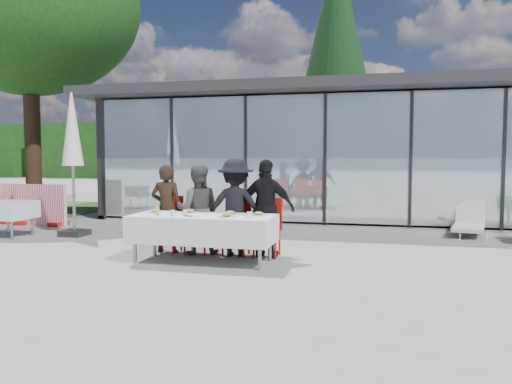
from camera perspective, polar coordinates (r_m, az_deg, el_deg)
ground at (r=8.34m, az=-2.23°, el=-7.48°), size 90.00×90.00×0.00m
pavilion at (r=16.03m, az=12.93°, el=5.64°), size 14.80×8.80×3.44m
treeline at (r=36.11m, az=7.03°, el=4.83°), size 62.50×2.00×4.40m
dining_table at (r=7.91m, az=-6.08°, el=-4.16°), size 2.26×0.96×0.75m
diner_a at (r=8.80m, az=-10.18°, el=-1.87°), size 0.60×0.60×1.54m
diner_chair_a at (r=8.93m, az=-9.86°, el=-3.27°), size 0.44×0.44×0.97m
diner_b at (r=8.59m, az=-6.69°, el=-1.99°), size 0.91×0.91×1.53m
diner_chair_b at (r=8.72m, az=-6.42°, el=-3.41°), size 0.44×0.44×0.97m
diner_c at (r=8.37m, az=-2.36°, el=-1.77°), size 1.17×1.17×1.63m
diner_chair_c at (r=8.51m, az=-2.14°, el=-3.57°), size 0.44×0.44×0.97m
diner_d at (r=8.24m, az=1.21°, el=-1.89°), size 1.06×1.06×1.63m
diner_chair_d at (r=8.38m, az=1.38°, el=-3.68°), size 0.44×0.44×0.97m
plate_a at (r=8.32m, az=-11.40°, el=-2.18°), size 0.27×0.27×0.07m
plate_b at (r=8.16m, az=-7.63°, el=-2.25°), size 0.27×0.27×0.07m
plate_c at (r=7.86m, az=-2.99°, el=-2.46°), size 0.27×0.27×0.07m
plate_d at (r=7.73m, az=0.29°, el=-2.56°), size 0.27×0.27×0.07m
plate_extra at (r=7.56m, az=-3.33°, el=-2.72°), size 0.27×0.27×0.07m
juice_bottle at (r=7.95m, az=-11.22°, el=-2.11°), size 0.06×0.06×0.14m
drinking_glasses at (r=7.63m, az=-6.22°, el=-2.48°), size 1.27×0.18×0.10m
folded_eyeglasses at (r=7.73m, az=-7.76°, el=-2.73°), size 0.14×0.03×0.01m
spare_table_left at (r=11.59m, az=-26.36°, el=-1.88°), size 0.86×0.86×0.74m
market_umbrella at (r=11.14m, az=-20.25°, el=5.61°), size 0.50×0.50×3.00m
lounger at (r=11.66m, az=23.18°, el=-3.22°), size 0.87×1.43×0.72m
deciduous_tree at (r=18.19m, az=-24.56°, el=19.02°), size 7.04×6.40×9.38m
conifer_tree at (r=21.37m, az=9.11°, el=15.63°), size 4.00×4.00×10.50m
grass_patch at (r=17.62m, az=-23.95°, el=-1.72°), size 5.00×5.00×0.02m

